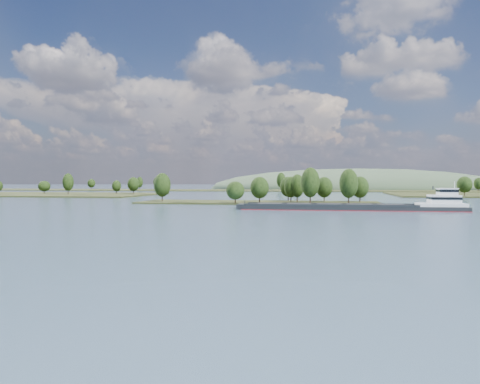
# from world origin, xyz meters

# --- Properties ---
(ground) EXTENTS (1800.00, 1800.00, 0.00)m
(ground) POSITION_xyz_m (0.00, 120.00, 0.00)
(ground) COLOR #3C5268
(ground) RESTS_ON ground
(tree_island) EXTENTS (100.00, 31.69, 15.36)m
(tree_island) POSITION_xyz_m (7.27, 178.60, 4.16)
(tree_island) COLOR #262B13
(tree_island) RESTS_ON ground
(back_shoreline) EXTENTS (900.00, 60.00, 16.62)m
(back_shoreline) POSITION_xyz_m (7.00, 399.82, 0.66)
(back_shoreline) COLOR #262B13
(back_shoreline) RESTS_ON ground
(hill_west) EXTENTS (320.00, 160.00, 44.00)m
(hill_west) POSITION_xyz_m (60.00, 500.00, 0.00)
(hill_west) COLOR #364932
(hill_west) RESTS_ON ground
(cargo_barge) EXTENTS (73.13, 10.09, 9.87)m
(cargo_barge) POSITION_xyz_m (40.74, 141.22, 1.24)
(cargo_barge) COLOR black
(cargo_barge) RESTS_ON ground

